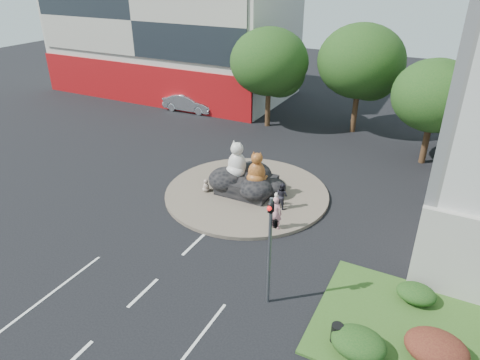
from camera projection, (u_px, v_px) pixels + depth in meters
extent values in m
plane|color=black|center=(143.00, 293.00, 18.48)|extent=(120.00, 120.00, 0.00)
cylinder|color=brown|center=(247.00, 193.00, 26.35)|extent=(10.00, 10.00, 0.20)
cube|color=beige|center=(172.00, 34.00, 45.31)|extent=(25.00, 12.00, 12.00)
cube|color=maroon|center=(139.00, 84.00, 42.34)|extent=(25.00, 0.30, 4.00)
cube|color=#B2AD9E|center=(131.00, 20.00, 39.58)|extent=(24.00, 0.15, 6.50)
cube|color=#30521B|center=(450.00, 345.00, 15.90)|extent=(10.00, 6.00, 0.12)
cylinder|color=#382314|center=(268.00, 105.00, 36.68)|extent=(0.44, 0.44, 3.74)
ellipsoid|color=#143C13|center=(269.00, 62.00, 35.03)|extent=(6.46, 6.46, 5.49)
sphere|color=#143C13|center=(280.00, 72.00, 35.48)|extent=(4.25, 4.25, 4.25)
sphere|color=#143C13|center=(260.00, 69.00, 35.35)|extent=(3.74, 3.74, 3.74)
cylinder|color=#382314|center=(355.00, 109.00, 35.34)|extent=(0.44, 0.44, 3.96)
ellipsoid|color=#143C13|center=(361.00, 61.00, 33.59)|extent=(6.84, 6.84, 5.81)
sphere|color=#143C13|center=(371.00, 72.00, 34.06)|extent=(4.50, 4.50, 4.50)
sphere|color=#143C13|center=(350.00, 69.00, 33.92)|extent=(3.96, 3.96, 3.96)
cylinder|color=#382314|center=(426.00, 141.00, 29.86)|extent=(0.44, 0.44, 3.30)
ellipsoid|color=#143C13|center=(435.00, 96.00, 28.40)|extent=(5.70, 5.70, 4.84)
sphere|color=#143C13|center=(447.00, 106.00, 28.81)|extent=(3.75, 3.75, 3.75)
sphere|color=#143C13|center=(422.00, 103.00, 28.69)|extent=(3.30, 3.30, 3.30)
ellipsoid|color=#143C13|center=(358.00, 343.00, 15.32)|extent=(2.00, 1.60, 0.90)
ellipsoid|color=#431113|center=(436.00, 348.00, 15.06)|extent=(2.20, 1.76, 0.99)
ellipsoid|color=#143C13|center=(416.00, 294.00, 17.75)|extent=(1.60, 1.28, 0.72)
cylinder|color=#595B60|center=(269.00, 253.00, 16.88)|extent=(0.14, 0.14, 5.00)
imported|color=black|center=(271.00, 217.00, 16.11)|extent=(0.21, 0.26, 1.30)
imported|color=black|center=(275.00, 222.00, 16.12)|extent=(0.26, 1.24, 0.50)
sphere|color=red|center=(269.00, 209.00, 15.76)|extent=(0.18, 0.18, 0.18)
cube|color=silver|center=(476.00, 102.00, 16.71)|extent=(0.50, 0.22, 0.12)
imported|color=#BF7C84|center=(276.00, 213.00, 22.24)|extent=(0.69, 0.46, 1.86)
imported|color=black|center=(282.00, 195.00, 24.22)|extent=(0.93, 0.85, 1.55)
imported|color=#A7A8AF|center=(189.00, 102.00, 40.86)|extent=(5.16, 2.04, 1.67)
cylinder|color=black|center=(337.00, 333.00, 15.82)|extent=(0.57, 0.57, 0.77)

